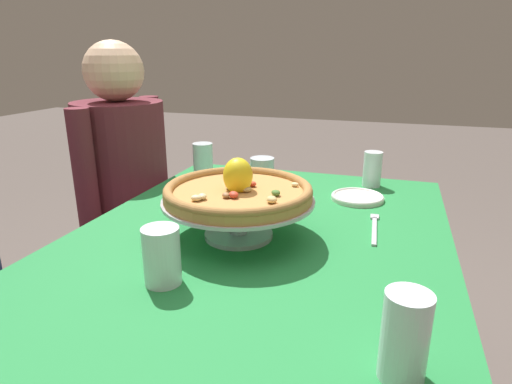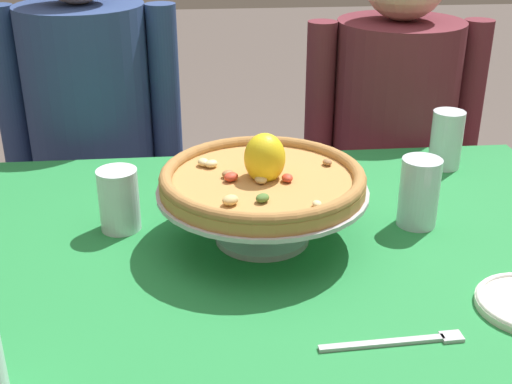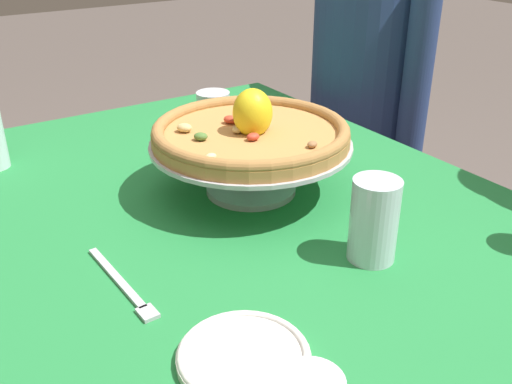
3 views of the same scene
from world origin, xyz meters
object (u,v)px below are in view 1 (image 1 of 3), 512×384
Objects in this scene: water_glass_back_right at (203,164)px; dinner_fork at (374,227)px; pizza_stand at (238,209)px; pizza at (238,191)px; diner_right at (127,205)px; water_glass_side_right at (262,181)px; water_glass_front_right at (372,171)px; water_glass_front_left at (404,342)px; side_plate at (357,197)px; water_glass_side_left at (162,260)px.

dinner_fork is at bearing -114.76° from water_glass_back_right.
pizza_stand is at bearing 116.60° from dinner_fork.
pizza is 0.30× the size of diner_right.
water_glass_side_right is 1.01× the size of water_glass_back_right.
water_glass_side_right is at bearing -119.23° from water_glass_back_right.
water_glass_front_left is at bearing -173.89° from water_glass_front_right.
water_glass_front_right is at bearing 6.11° from water_glass_front_left.
water_glass_side_right is (0.31, 0.03, -0.07)m from pizza.
side_plate is (0.80, 0.14, -0.05)m from water_glass_front_left.
side_plate is 0.92m from diner_right.
water_glass_side_right reaches higher than dinner_fork.
water_glass_front_right is 0.62m from water_glass_back_right.
diner_right reaches higher than water_glass_side_right.
pizza_stand is 1.78× the size of dinner_fork.
water_glass_side_left is 0.93m from diner_right.
water_glass_side_right is at bearing -102.06° from diner_right.
side_plate is (-0.07, -0.58, -0.05)m from water_glass_back_right.
dinner_fork is (-0.23, -0.07, -0.01)m from side_plate.
water_glass_front_right is at bearing 4.94° from dinner_fork.
water_glass_back_right is at bearing 18.27° from water_glass_side_left.
pizza_stand is 0.31× the size of diner_right.
pizza reaches higher than water_glass_front_left.
pizza_stand is 0.48m from side_plate.
water_glass_back_right is at bearing 99.49° from water_glass_front_right.
water_glass_front_left is (-0.40, -0.40, -0.02)m from pizza_stand.
water_glass_front_right is (0.97, 0.10, -0.00)m from water_glass_front_left.
diner_right reaches higher than dinner_fork.
water_glass_side_right is 0.99× the size of water_glass_front_left.
water_glass_back_right reaches higher than pizza_stand.
pizza is at bearing -146.19° from water_glass_back_right.
pizza_stand is at bearing -124.18° from diner_right.
water_glass_front_left is 0.58m from dinner_fork.
pizza is 0.49m from side_plate.
pizza reaches higher than water_glass_front_right.
side_plate is at bearing 169.15° from water_glass_front_right.
water_glass_front_left is at bearing -135.10° from pizza_stand.
water_glass_front_right is at bearing -23.79° from water_glass_side_left.
water_glass_front_right is at bearing -82.36° from diner_right.
water_glass_side_left is at bearing 176.24° from water_glass_side_right.
side_plate is (0.40, -0.27, -0.12)m from pizza.
pizza is 0.64m from water_glass_front_right.
dinner_fork is at bearing -163.76° from side_plate.
water_glass_side_right is 0.82× the size of side_plate.
water_glass_back_right is at bearing 83.34° from side_plate.
pizza_stand is 3.16× the size of water_glass_side_left.
pizza_stand is at bearing -14.40° from water_glass_side_left.
pizza is 0.82m from diner_right.
pizza reaches higher than dinner_fork.
dinner_fork is (-0.40, -0.03, -0.05)m from water_glass_front_right.
dinner_fork is (0.43, -0.40, -0.05)m from water_glass_side_left.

